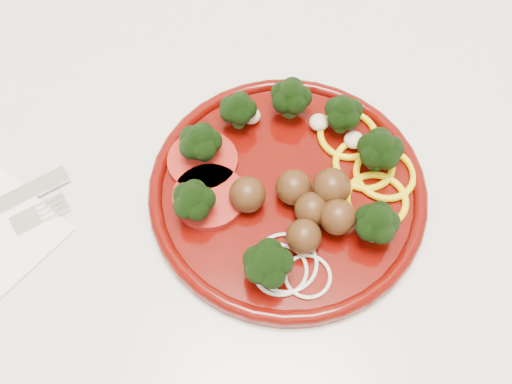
{
  "coord_description": "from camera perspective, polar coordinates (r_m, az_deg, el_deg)",
  "views": [
    {
      "loc": [
        0.1,
        1.43,
        1.39
      ],
      "look_at": [
        0.09,
        1.69,
        0.92
      ],
      "focal_mm": 40.0,
      "sensor_mm": 36.0,
      "label": 1
    }
  ],
  "objects": [
    {
      "name": "counter",
      "position": [
        0.99,
        -5.31,
        -12.77
      ],
      "size": [
        2.4,
        0.6,
        0.9
      ],
      "color": "silver",
      "rests_on": "ground"
    },
    {
      "name": "plate",
      "position": [
        0.55,
        3.35,
        0.86
      ],
      "size": [
        0.27,
        0.27,
        0.06
      ],
      "rotation": [
        0.0,
        0.0,
        0.01
      ],
      "color": "#440603",
      "rests_on": "counter"
    }
  ]
}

